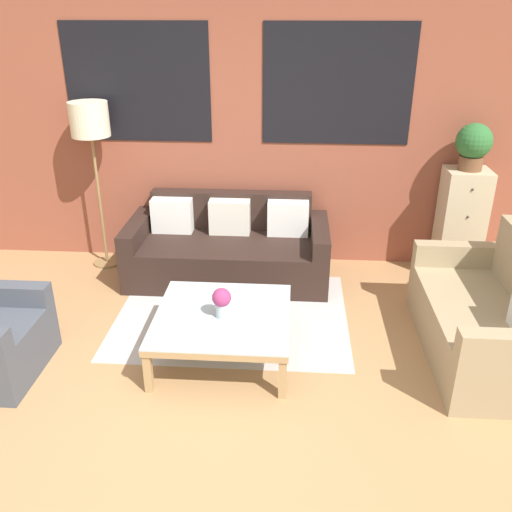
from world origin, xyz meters
The scene contains 10 objects.
ground_plane centered at (0.00, 0.00, 0.00)m, with size 16.00×16.00×0.00m, color #AD7F51.
wall_back_brick centered at (0.00, 2.44, 1.41)m, with size 8.40×0.09×2.80m.
rug centered at (0.06, 1.19, 0.00)m, with size 2.00×1.57×0.00m.
couch_dark centered at (-0.06, 1.95, 0.29)m, with size 1.93×0.88×0.78m.
settee_vintage centered at (2.08, 0.75, 0.31)m, with size 0.80×1.55×0.92m.
coffee_table centered at (0.06, 0.59, 0.32)m, with size 1.01×1.01×0.36m.
floor_lamp centered at (-1.37, 2.14, 1.43)m, with size 0.37×0.37×1.66m.
drawer_cabinet centered at (2.21, 2.18, 0.54)m, with size 0.41×0.38×1.07m.
potted_plant centered at (2.21, 2.18, 1.31)m, with size 0.33×0.33×0.43m.
flower_vase centered at (0.06, 0.56, 0.50)m, with size 0.14×0.14×0.23m.
Camera 1 is at (0.56, -2.89, 2.47)m, focal length 38.00 mm.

